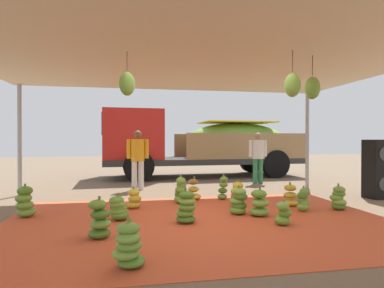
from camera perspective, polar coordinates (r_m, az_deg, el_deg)
name	(u,v)px	position (r m, az deg, el deg)	size (l,w,h in m)	color
ground_plane	(176,193)	(8.45, -2.73, -8.54)	(40.00, 40.00, 0.00)	brown
tarp_orange	(201,222)	(5.55, 1.54, -13.38)	(6.43, 4.45, 0.01)	#D1512D
tent_canopy	(203,57)	(5.46, 1.87, 14.85)	(8.00, 7.00, 2.77)	#9EA0A5
banana_bunch_0	(303,200)	(6.62, 18.79, -9.23)	(0.32, 0.31, 0.48)	#75A83D
banana_bunch_1	(118,209)	(5.74, -12.71, -10.92)	(0.42, 0.43, 0.44)	#518428
banana_bunch_2	(25,203)	(6.48, -27.09, -9.09)	(0.44, 0.42, 0.58)	#6B9E38
banana_bunch_3	(194,190)	(7.44, 0.35, -8.05)	(0.40, 0.38, 0.52)	gold
banana_bunch_4	(237,195)	(6.79, 7.78, -8.75)	(0.37, 0.34, 0.53)	gold
banana_bunch_5	(129,247)	(3.65, -11.00, -17.16)	(0.38, 0.38, 0.54)	#518428
banana_bunch_6	(134,199)	(6.62, -10.08, -9.48)	(0.39, 0.39, 0.43)	gold
banana_bunch_7	(99,220)	(4.77, -15.83, -12.68)	(0.42, 0.41, 0.58)	#477523
banana_bunch_8	(180,191)	(7.02, -2.04, -8.16)	(0.34, 0.36, 0.60)	#6B9E38
banana_bunch_9	(239,202)	(6.08, 8.13, -9.96)	(0.40, 0.42, 0.52)	#60932D
banana_bunch_10	(291,196)	(7.06, 16.80, -8.69)	(0.34, 0.35, 0.49)	gold
banana_bunch_11	(259,204)	(6.00, 11.67, -10.18)	(0.41, 0.41, 0.51)	#75A83D
banana_bunch_12	(339,199)	(7.00, 24.17, -8.68)	(0.38, 0.39, 0.51)	#477523
banana_bunch_13	(283,214)	(5.49, 15.62, -11.65)	(0.37, 0.34, 0.42)	#60932D
banana_bunch_14	(186,208)	(5.41, -1.02, -11.10)	(0.44, 0.43, 0.57)	#477523
banana_bunch_15	(223,189)	(7.53, 5.42, -7.74)	(0.31, 0.30, 0.58)	#6B9E38
cargo_truck_main	(198,143)	(12.15, 1.10, 0.25)	(7.27, 2.71, 2.40)	#2D2D2D
worker_0	(258,154)	(10.37, 11.41, -1.70)	(0.58, 0.36, 1.59)	#337A4C
worker_1	(138,155)	(9.00, -9.44, -1.95)	(0.59, 0.36, 1.62)	silver
speaker_stack	(378,169)	(8.77, 29.60, -3.79)	(0.53, 0.50, 1.37)	black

